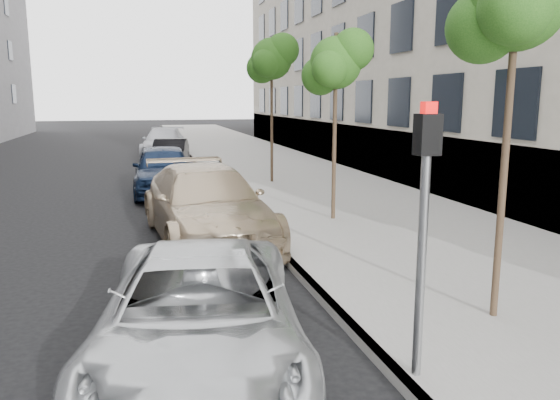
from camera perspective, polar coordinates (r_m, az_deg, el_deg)
name	(u,v)px	position (r m, az deg, el deg)	size (l,w,h in m)	color
sidewalk	(250,156)	(29.46, -3.20, 4.57)	(6.40, 72.00, 0.14)	gray
curb	(191,158)	(29.01, -9.27, 4.36)	(0.15, 72.00, 0.14)	#9E9B93
tree_near	(519,1)	(7.92, 23.67, 18.48)	(1.63, 1.43, 5.00)	#38281C
tree_mid	(337,63)	(13.61, 5.96, 14.05)	(1.62, 1.42, 4.64)	#38281C
tree_far	(272,59)	(19.85, -0.82, 14.53)	(1.78, 1.58, 5.25)	#38281C
signal_pole	(424,209)	(5.85, 14.81, -0.89)	(0.25, 0.19, 2.95)	#939699
minivan	(200,315)	(6.44, -8.36, -11.80)	(2.27, 4.93, 1.37)	silver
suv	(207,204)	(12.14, -7.69, -0.47)	(2.31, 5.68, 1.65)	tan
sedan_blue	(164,169)	(18.49, -12.07, 3.14)	(1.93, 4.80, 1.64)	#101C35
sedan_black	(170,154)	(25.15, -11.39, 4.73)	(1.41, 4.05, 1.33)	black
sedan_rear	(164,143)	(30.42, -12.00, 5.88)	(2.18, 5.36, 1.56)	#A9ABB1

